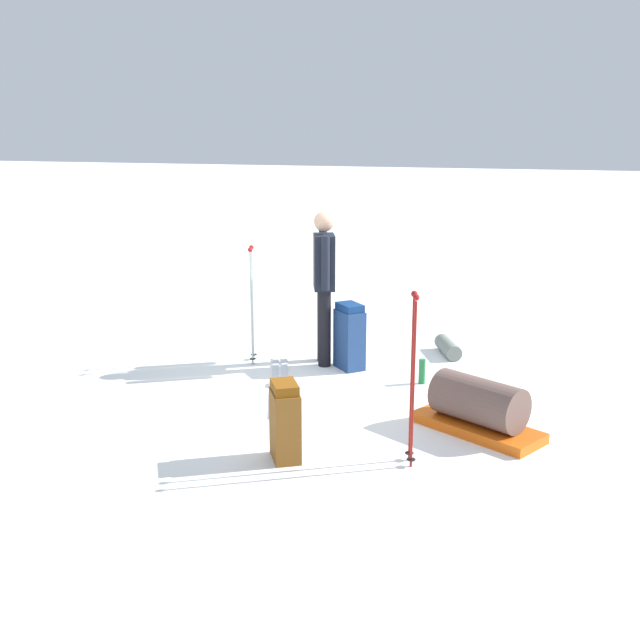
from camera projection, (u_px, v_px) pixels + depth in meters
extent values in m
plane|color=white|center=(320.00, 386.00, 7.84)|extent=(80.00, 80.00, 0.00)
cylinder|color=black|center=(325.00, 329.00, 8.39)|extent=(0.14, 0.14, 0.85)
cylinder|color=black|center=(323.00, 324.00, 8.59)|extent=(0.14, 0.14, 0.85)
cube|color=black|center=(324.00, 262.00, 8.31)|extent=(0.39, 0.32, 0.60)
cylinder|color=black|center=(325.00, 263.00, 8.07)|extent=(0.09, 0.09, 0.58)
cylinder|color=black|center=(323.00, 256.00, 8.53)|extent=(0.09, 0.09, 0.58)
sphere|color=tan|center=(324.00, 222.00, 8.20)|extent=(0.22, 0.22, 0.22)
cube|color=silver|center=(285.00, 384.00, 7.86)|extent=(1.79, 0.68, 0.02)
cube|color=black|center=(285.00, 382.00, 7.85)|extent=(0.15, 0.11, 0.03)
cube|color=silver|center=(275.00, 384.00, 7.85)|extent=(1.79, 0.68, 0.02)
cube|color=black|center=(275.00, 382.00, 7.85)|extent=(0.15, 0.11, 0.03)
cube|color=navy|center=(349.00, 340.00, 8.33)|extent=(0.40, 0.40, 0.65)
cube|color=navy|center=(350.00, 307.00, 8.24)|extent=(0.36, 0.36, 0.08)
cube|color=brown|center=(285.00, 426.00, 6.07)|extent=(0.38, 0.34, 0.57)
cube|color=brown|center=(285.00, 387.00, 5.99)|extent=(0.34, 0.30, 0.08)
cylinder|color=#B0C0BB|center=(253.00, 306.00, 8.56)|extent=(0.02, 0.02, 1.26)
sphere|color=#A51919|center=(251.00, 247.00, 8.40)|extent=(0.05, 0.05, 0.05)
cylinder|color=black|center=(254.00, 354.00, 8.70)|extent=(0.07, 0.07, 0.01)
cylinder|color=#B0C0BB|center=(251.00, 309.00, 8.40)|extent=(0.02, 0.02, 1.26)
sphere|color=#A51919|center=(250.00, 250.00, 8.24)|extent=(0.05, 0.05, 0.05)
cylinder|color=black|center=(253.00, 359.00, 8.54)|extent=(0.07, 0.07, 0.01)
cylinder|color=maroon|center=(412.00, 381.00, 5.95)|extent=(0.02, 0.02, 1.33)
sphere|color=#A51919|center=(414.00, 294.00, 5.78)|extent=(0.05, 0.05, 0.05)
cylinder|color=black|center=(409.00, 453.00, 6.10)|extent=(0.07, 0.07, 0.01)
cylinder|color=maroon|center=(413.00, 386.00, 5.83)|extent=(0.02, 0.02, 1.33)
sphere|color=#A51919|center=(416.00, 297.00, 5.66)|extent=(0.05, 0.05, 0.05)
cylinder|color=black|center=(411.00, 459.00, 5.99)|extent=(0.07, 0.07, 0.01)
cube|color=#DC5A11|center=(477.00, 427.00, 6.66)|extent=(0.95, 1.22, 0.09)
cylinder|color=brown|center=(479.00, 401.00, 6.60)|extent=(0.74, 0.89, 0.40)
cylinder|color=slate|center=(448.00, 347.00, 8.87)|extent=(0.58, 0.38, 0.18)
cylinder|color=#1E6C36|center=(422.00, 371.00, 7.89)|extent=(0.07, 0.07, 0.26)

